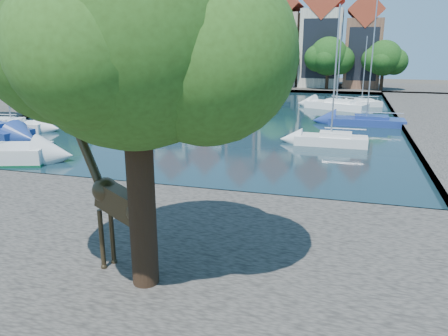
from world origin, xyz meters
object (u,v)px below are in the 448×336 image
object	(u,v)px
sailboat_right_a	(331,138)
plane_tree	(137,38)
sailboat_left_a	(12,124)
giraffe_statue	(115,201)

from	to	relation	value
sailboat_right_a	plane_tree	bearing A→B (deg)	-101.46
plane_tree	sailboat_right_a	world-z (taller)	plane_tree
sailboat_left_a	sailboat_right_a	xyz separation A→B (m)	(27.13, 1.76, -0.05)
sailboat_left_a	sailboat_right_a	world-z (taller)	sailboat_left_a
giraffe_statue	sailboat_right_a	bearing A→B (deg)	75.26
giraffe_statue	sailboat_right_a	xyz separation A→B (m)	(5.74, 21.83, -2.24)
sailboat_left_a	sailboat_right_a	size ratio (longest dim) A/B	1.19
sailboat_left_a	plane_tree	bearing A→B (deg)	-42.22
plane_tree	sailboat_right_a	size ratio (longest dim) A/B	1.06
plane_tree	sailboat_right_a	distance (m)	23.79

